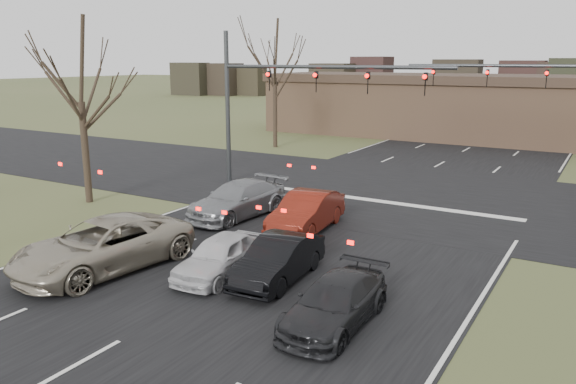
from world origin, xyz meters
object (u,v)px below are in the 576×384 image
object	(u,v)px
mast_arm_far	(552,88)
mast_arm_near	(280,90)
car_grey_ahead	(238,200)
car_red_ahead	(306,212)
building	(514,108)
car_black_hatch	(278,259)
car_white_sedan	(221,256)
car_charcoal_sedan	(335,303)
car_silver_suv	(103,245)

from	to	relation	value
mast_arm_far	mast_arm_near	bearing A→B (deg)	-138.78
car_grey_ahead	car_red_ahead	xyz separation A→B (m)	(3.50, -0.29, 0.01)
mast_arm_near	car_grey_ahead	world-z (taller)	mast_arm_near
car_grey_ahead	building	bearing A→B (deg)	84.59
car_black_hatch	car_white_sedan	bearing A→B (deg)	-166.25
building	mast_arm_near	distance (m)	26.14
car_black_hatch	car_charcoal_sedan	xyz separation A→B (m)	(2.76, -1.77, -0.07)
car_silver_suv	car_grey_ahead	world-z (taller)	car_silver_suv
car_grey_ahead	car_red_ahead	distance (m)	3.51
car_silver_suv	car_grey_ahead	size ratio (longest dim) A/B	1.15
mast_arm_far	car_white_sedan	world-z (taller)	mast_arm_far
car_grey_ahead	mast_arm_near	bearing A→B (deg)	108.36
car_silver_suv	car_grey_ahead	bearing A→B (deg)	97.29
mast_arm_far	car_red_ahead	bearing A→B (deg)	-112.97
building	car_charcoal_sedan	distance (m)	37.57
building	mast_arm_far	size ratio (longest dim) A/B	3.81
car_grey_ahead	car_red_ahead	bearing A→B (deg)	1.05
mast_arm_far	car_red_ahead	size ratio (longest dim) A/B	2.44
car_white_sedan	car_charcoal_sedan	world-z (taller)	car_white_sedan
car_silver_suv	car_white_sedan	size ratio (longest dim) A/B	1.55
car_black_hatch	car_charcoal_sedan	distance (m)	3.28
car_grey_ahead	car_silver_suv	bearing A→B (deg)	-84.28
car_white_sedan	car_charcoal_sedan	size ratio (longest dim) A/B	0.92
mast_arm_far	car_silver_suv	world-z (taller)	mast_arm_far
mast_arm_near	car_white_sedan	bearing A→B (deg)	-67.23
mast_arm_far	car_grey_ahead	bearing A→B (deg)	-123.33
car_grey_ahead	car_white_sedan	bearing A→B (deg)	-53.11
car_silver_suv	car_charcoal_sedan	xyz separation A→B (m)	(8.00, 0.30, -0.22)
car_black_hatch	car_charcoal_sedan	world-z (taller)	car_black_hatch
mast_arm_far	car_silver_suv	size ratio (longest dim) A/B	1.90
car_silver_suv	mast_arm_far	bearing A→B (deg)	73.18
car_white_sedan	car_red_ahead	bearing A→B (deg)	85.82
building	car_red_ahead	xyz separation A→B (m)	(-2.50, -30.77, -1.91)
mast_arm_far	car_red_ahead	xyz separation A→B (m)	(-6.68, -15.77, -4.27)
building	car_silver_suv	bearing A→B (deg)	-99.03
car_silver_suv	car_grey_ahead	distance (m)	7.27
car_silver_suv	car_black_hatch	distance (m)	5.63
car_silver_suv	car_charcoal_sedan	distance (m)	8.01
car_grey_ahead	car_red_ahead	world-z (taller)	car_red_ahead
car_black_hatch	car_red_ahead	world-z (taller)	car_red_ahead
mast_arm_near	mast_arm_far	xyz separation A→B (m)	(11.41, 10.00, -0.06)
mast_arm_near	car_red_ahead	xyz separation A→B (m)	(4.73, -5.77, -4.32)
car_white_sedan	car_red_ahead	size ratio (longest dim) A/B	0.83
building	car_white_sedan	distance (m)	36.41
car_red_ahead	mast_arm_near	bearing A→B (deg)	123.78
car_black_hatch	building	bearing A→B (deg)	84.00
car_black_hatch	car_grey_ahead	bearing A→B (deg)	130.40
car_silver_suv	car_black_hatch	bearing A→B (deg)	28.85
mast_arm_far	car_white_sedan	size ratio (longest dim) A/B	2.95
car_grey_ahead	car_charcoal_sedan	bearing A→B (deg)	-35.37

